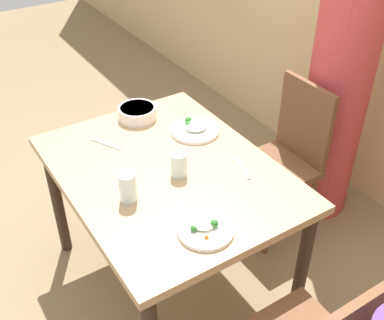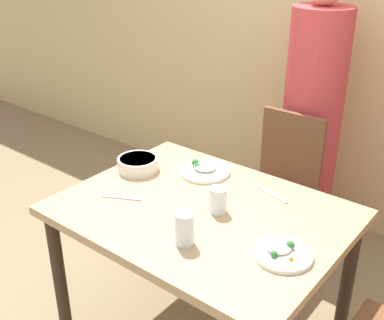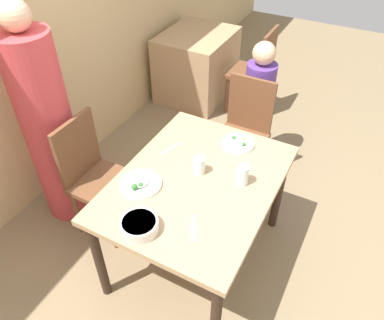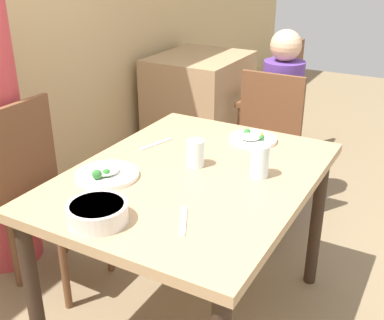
{
  "view_description": "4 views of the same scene",
  "coord_description": "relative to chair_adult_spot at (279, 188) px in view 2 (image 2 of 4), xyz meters",
  "views": [
    {
      "loc": [
        1.54,
        -0.85,
        2.07
      ],
      "look_at": [
        0.09,
        0.07,
        0.84
      ],
      "focal_mm": 45.0,
      "sensor_mm": 36.0,
      "label": 1
    },
    {
      "loc": [
        1.07,
        -1.42,
        1.84
      ],
      "look_at": [
        -0.11,
        0.06,
        0.94
      ],
      "focal_mm": 45.0,
      "sensor_mm": 36.0,
      "label": 2
    },
    {
      "loc": [
        -1.45,
        -0.74,
        2.32
      ],
      "look_at": [
        0.11,
        0.09,
        0.8
      ],
      "focal_mm": 35.0,
      "sensor_mm": 36.0,
      "label": 3
    },
    {
      "loc": [
        -1.52,
        -0.84,
        1.6
      ],
      "look_at": [
        -0.04,
        -0.02,
        0.83
      ],
      "focal_mm": 45.0,
      "sensor_mm": 36.0,
      "label": 4
    }
  ],
  "objects": [
    {
      "name": "fork_steel",
      "position": [
        0.23,
        -0.51,
        0.26
      ],
      "size": [
        0.18,
        0.07,
        0.01
      ],
      "color": "silver",
      "rests_on": "dining_table"
    },
    {
      "name": "plate_rice_adult",
      "position": [
        -0.15,
        -0.52,
        0.28
      ],
      "size": [
        0.25,
        0.25,
        0.06
      ],
      "color": "white",
      "rests_on": "dining_table"
    },
    {
      "name": "wall_back",
      "position": [
        0.05,
        0.71,
        0.85
      ],
      "size": [
        10.0,
        0.06,
        2.7
      ],
      "color": "tan",
      "rests_on": "ground_plane"
    },
    {
      "name": "plate_rice_child",
      "position": [
        0.48,
        -0.88,
        0.27
      ],
      "size": [
        0.22,
        0.22,
        0.05
      ],
      "color": "white",
      "rests_on": "dining_table"
    },
    {
      "name": "bowl_curry",
      "position": [
        -0.42,
        -0.7,
        0.3
      ],
      "size": [
        0.2,
        0.2,
        0.07
      ],
      "color": "silver",
      "rests_on": "dining_table"
    },
    {
      "name": "glass_water_tall",
      "position": [
        0.12,
        -0.77,
        0.32
      ],
      "size": [
        0.07,
        0.07,
        0.11
      ],
      "color": "silver",
      "rests_on": "dining_table"
    },
    {
      "name": "chair_adult_spot",
      "position": [
        0.0,
        0.0,
        0.0
      ],
      "size": [
        0.4,
        0.4,
        0.92
      ],
      "color": "brown",
      "rests_on": "ground_plane"
    },
    {
      "name": "person_adult",
      "position": [
        -0.0,
        0.34,
        0.27
      ],
      "size": [
        0.35,
        0.35,
        1.66
      ],
      "color": "#C63D42",
      "rests_on": "ground_plane"
    },
    {
      "name": "dining_table",
      "position": [
        0.05,
        -0.8,
        0.17
      ],
      "size": [
        1.2,
        0.91,
        0.76
      ],
      "color": "tan",
      "rests_on": "ground_plane"
    },
    {
      "name": "spoon_steel",
      "position": [
        -0.29,
        -0.95,
        0.26
      ],
      "size": [
        0.17,
        0.1,
        0.01
      ],
      "color": "silver",
      "rests_on": "dining_table"
    },
    {
      "name": "glass_water_short",
      "position": [
        0.15,
        -1.04,
        0.33
      ],
      "size": [
        0.07,
        0.07,
        0.13
      ],
      "color": "silver",
      "rests_on": "dining_table"
    }
  ]
}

